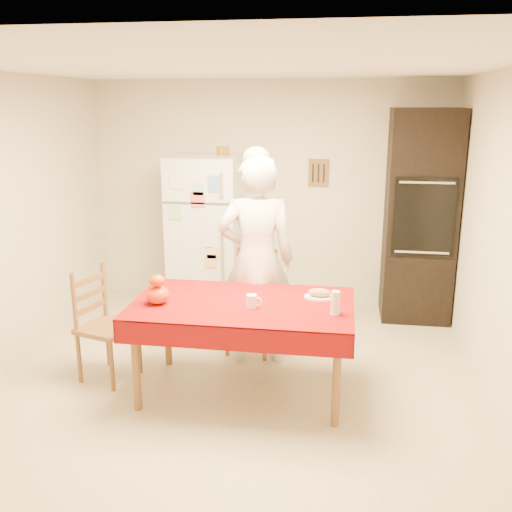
% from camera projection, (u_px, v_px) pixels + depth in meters
% --- Properties ---
extents(floor, '(4.50, 4.50, 0.00)m').
position_uv_depth(floor, '(232.00, 389.00, 4.63)').
color(floor, tan).
rests_on(floor, ground).
extents(room_shell, '(4.02, 4.52, 2.51)m').
position_uv_depth(room_shell, '(230.00, 191.00, 4.20)').
color(room_shell, beige).
rests_on(room_shell, ground).
extents(refrigerator, '(0.75, 0.74, 1.70)m').
position_uv_depth(refrigerator, '(206.00, 234.00, 6.29)').
color(refrigerator, white).
rests_on(refrigerator, floor).
extents(oven_cabinet, '(0.70, 0.62, 2.20)m').
position_uv_depth(oven_cabinet, '(420.00, 217.00, 5.94)').
color(oven_cabinet, black).
rests_on(oven_cabinet, floor).
extents(dining_table, '(1.70, 1.00, 0.76)m').
position_uv_depth(dining_table, '(243.00, 311.00, 4.41)').
color(dining_table, brown).
rests_on(dining_table, floor).
extents(chair_far, '(0.47, 0.46, 0.95)m').
position_uv_depth(chair_far, '(253.00, 297.00, 5.28)').
color(chair_far, brown).
rests_on(chair_far, floor).
extents(chair_left, '(0.50, 0.52, 0.95)m').
position_uv_depth(chair_left, '(101.00, 320.00, 4.73)').
color(chair_left, brown).
rests_on(chair_left, floor).
extents(seated_woman, '(0.74, 0.55, 1.84)m').
position_uv_depth(seated_woman, '(256.00, 261.00, 4.96)').
color(seated_woman, silver).
rests_on(seated_woman, floor).
extents(coffee_mug, '(0.08, 0.08, 0.10)m').
position_uv_depth(coffee_mug, '(251.00, 301.00, 4.27)').
color(coffee_mug, white).
rests_on(coffee_mug, dining_table).
extents(pumpkin_lower, '(0.18, 0.18, 0.14)m').
position_uv_depth(pumpkin_lower, '(157.00, 295.00, 4.35)').
color(pumpkin_lower, '#D24A04').
rests_on(pumpkin_lower, dining_table).
extents(pumpkin_upper, '(0.12, 0.12, 0.09)m').
position_uv_depth(pumpkin_upper, '(157.00, 281.00, 4.32)').
color(pumpkin_upper, '#E66005').
rests_on(pumpkin_upper, pumpkin_lower).
extents(wine_glass, '(0.07, 0.07, 0.18)m').
position_uv_depth(wine_glass, '(335.00, 303.00, 4.12)').
color(wine_glass, silver).
rests_on(wine_glass, dining_table).
extents(bread_plate, '(0.24, 0.24, 0.02)m').
position_uv_depth(bread_plate, '(319.00, 297.00, 4.48)').
color(bread_plate, white).
rests_on(bread_plate, dining_table).
extents(bread_loaf, '(0.18, 0.10, 0.06)m').
position_uv_depth(bread_loaf, '(320.00, 293.00, 4.47)').
color(bread_loaf, '#987D4B').
rests_on(bread_loaf, bread_plate).
extents(spice_jar_left, '(0.05, 0.05, 0.10)m').
position_uv_depth(spice_jar_left, '(219.00, 151.00, 6.08)').
color(spice_jar_left, brown).
rests_on(spice_jar_left, refrigerator).
extents(spice_jar_mid, '(0.05, 0.05, 0.10)m').
position_uv_depth(spice_jar_mid, '(221.00, 151.00, 6.08)').
color(spice_jar_mid, '#96641B').
rests_on(spice_jar_mid, refrigerator).
extents(spice_jar_right, '(0.05, 0.05, 0.10)m').
position_uv_depth(spice_jar_right, '(227.00, 151.00, 6.07)').
color(spice_jar_right, '#8B5E19').
rests_on(spice_jar_right, refrigerator).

